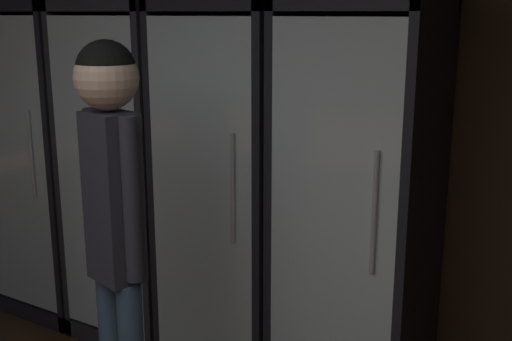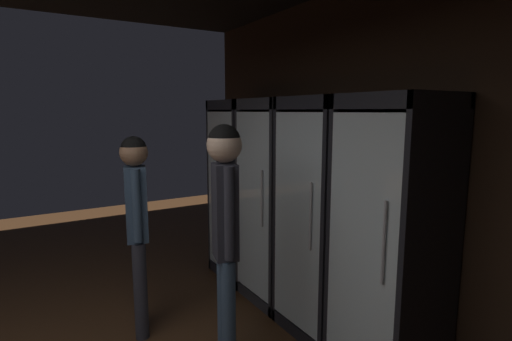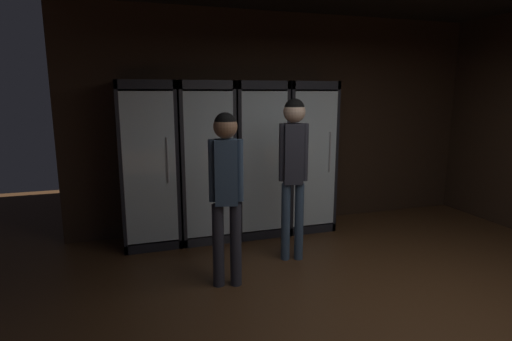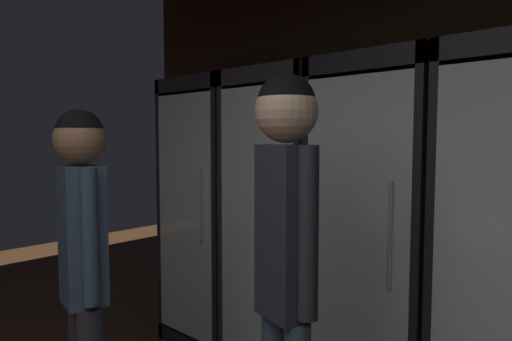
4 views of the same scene
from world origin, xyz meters
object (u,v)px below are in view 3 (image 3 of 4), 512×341
object	(u,v)px
cooler_far_left	(148,166)
shopper_near	(294,157)
cooler_right	(304,158)
shopper_far	(226,182)
cooler_left	(205,163)
cooler_center	(256,160)

from	to	relation	value
cooler_far_left	shopper_near	world-z (taller)	cooler_far_left
cooler_right	shopper_far	bearing A→B (deg)	-135.79
cooler_far_left	cooler_left	distance (m)	0.66
cooler_center	shopper_far	xyz separation A→B (m)	(-0.72, -1.35, 0.05)
cooler_far_left	cooler_right	xyz separation A→B (m)	(1.99, -0.00, -0.01)
cooler_left	cooler_right	xyz separation A→B (m)	(1.33, -0.00, -0.00)
shopper_near	shopper_far	distance (m)	0.90
cooler_left	cooler_right	world-z (taller)	same
cooler_far_left	cooler_right	world-z (taller)	same
cooler_far_left	cooler_center	size ratio (longest dim) A/B	1.00
cooler_right	shopper_near	distance (m)	1.15
cooler_left	cooler_center	distance (m)	0.66
cooler_far_left	cooler_center	world-z (taller)	same
cooler_center	cooler_right	distance (m)	0.66
cooler_right	cooler_far_left	bearing A→B (deg)	179.98
cooler_left	cooler_right	distance (m)	1.33
cooler_far_left	cooler_left	world-z (taller)	same
cooler_far_left	cooler_right	distance (m)	1.99
cooler_left	shopper_near	size ratio (longest dim) A/B	1.11
cooler_right	cooler_left	bearing A→B (deg)	179.94
cooler_far_left	shopper_far	bearing A→B (deg)	-65.74
shopper_near	cooler_left	bearing A→B (deg)	127.76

